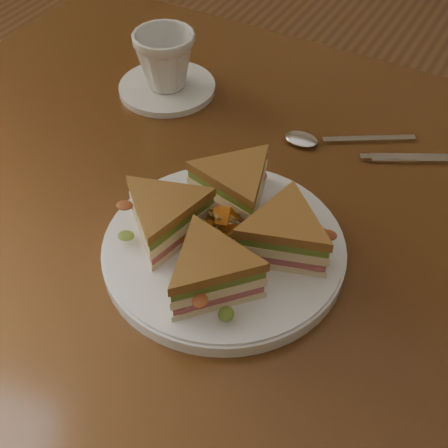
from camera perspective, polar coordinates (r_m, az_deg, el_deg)
name	(u,v)px	position (r m, az deg, el deg)	size (l,w,h in m)	color
table	(278,263)	(0.85, 4.93, -3.58)	(1.20, 0.80, 0.75)	#381E0C
plate	(224,250)	(0.72, 0.00, -2.36)	(0.28, 0.28, 0.02)	silver
sandwich_wedges	(224,227)	(0.69, 0.00, -0.29)	(0.28, 0.28, 0.06)	#F7E5B6
crisps_mound	(224,230)	(0.69, 0.00, -0.52)	(0.09, 0.09, 0.05)	#C66619
spoon	(318,140)	(0.88, 8.57, 7.64)	(0.16, 0.11, 0.01)	silver
knife	(434,159)	(0.89, 18.66, 5.66)	(0.20, 0.11, 0.00)	silver
saucer	(167,88)	(0.98, -5.21, 12.30)	(0.15, 0.15, 0.01)	silver
coffee_cup	(165,60)	(0.96, -5.40, 14.70)	(0.09, 0.09, 0.09)	silver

